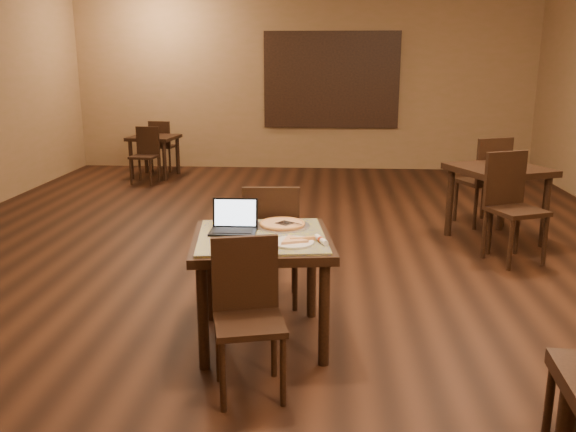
# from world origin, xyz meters

# --- Properties ---
(ground) EXTENTS (10.00, 10.00, 0.00)m
(ground) POSITION_xyz_m (0.00, 0.00, 0.00)
(ground) COLOR black
(ground) RESTS_ON ground
(wall_back) EXTENTS (8.00, 0.02, 3.00)m
(wall_back) POSITION_xyz_m (0.00, 5.00, 1.50)
(wall_back) COLOR #856244
(wall_back) RESTS_ON ground
(wall_front) EXTENTS (8.00, 0.02, 3.00)m
(wall_front) POSITION_xyz_m (0.00, -5.00, 1.50)
(wall_front) COLOR #856244
(wall_front) RESTS_ON ground
(mural) EXTENTS (2.34, 0.05, 1.64)m
(mural) POSITION_xyz_m (0.50, 4.96, 1.55)
(mural) COLOR #275A8F
(mural) RESTS_ON wall_back
(tiled_table) EXTENTS (1.03, 1.03, 0.76)m
(tiled_table) POSITION_xyz_m (0.03, -1.96, 0.66)
(tiled_table) COLOR black
(tiled_table) RESTS_ON ground
(chair_main_near) EXTENTS (0.48, 0.48, 0.91)m
(chair_main_near) POSITION_xyz_m (0.01, -2.58, 0.51)
(chair_main_near) COLOR black
(chair_main_near) RESTS_ON ground
(chair_main_far) EXTENTS (0.46, 0.46, 0.99)m
(chair_main_far) POSITION_xyz_m (0.03, -1.35, 0.56)
(chair_main_far) COLOR black
(chair_main_far) RESTS_ON ground
(laptop) EXTENTS (0.32, 0.25, 0.21)m
(laptop) POSITION_xyz_m (-0.17, -1.86, 0.82)
(laptop) COLOR black
(laptop) RESTS_ON tiled_table
(plate) EXTENTS (0.27, 0.27, 0.01)m
(plate) POSITION_xyz_m (0.25, -2.14, 0.77)
(plate) COLOR white
(plate) RESTS_ON tiled_table
(pizza_slice) EXTENTS (0.27, 0.27, 0.02)m
(pizza_slice) POSITION_xyz_m (0.25, -2.14, 0.79)
(pizza_slice) COLOR beige
(pizza_slice) RESTS_ON plate
(pizza_pan) EXTENTS (0.39, 0.39, 0.01)m
(pizza_pan) POSITION_xyz_m (0.15, -1.72, 0.77)
(pizza_pan) COLOR silver
(pizza_pan) RESTS_ON tiled_table
(pizza_whole) EXTENTS (0.32, 0.32, 0.02)m
(pizza_whole) POSITION_xyz_m (0.15, -1.72, 0.78)
(pizza_whole) COLOR beige
(pizza_whole) RESTS_ON pizza_pan
(spatula) EXTENTS (0.27, 0.24, 0.01)m
(spatula) POSITION_xyz_m (0.17, -1.74, 0.79)
(spatula) COLOR silver
(spatula) RESTS_ON pizza_whole
(napkin_roll) EXTENTS (0.10, 0.17, 0.04)m
(napkin_roll) POSITION_xyz_m (0.43, -2.10, 0.78)
(napkin_roll) COLOR white
(napkin_roll) RESTS_ON tiled_table
(other_table_a) EXTENTS (1.13, 1.13, 0.81)m
(other_table_a) POSITION_xyz_m (2.26, 0.59, 0.67)
(other_table_a) COLOR black
(other_table_a) RESTS_ON ground
(other_table_a_chair_near) EXTENTS (0.60, 0.60, 1.05)m
(other_table_a_chair_near) POSITION_xyz_m (2.23, -0.03, 0.59)
(other_table_a_chair_near) COLOR black
(other_table_a_chair_near) RESTS_ON ground
(other_table_a_chair_far) EXTENTS (0.60, 0.60, 1.05)m
(other_table_a_chair_far) POSITION_xyz_m (2.30, 1.21, 0.59)
(other_table_a_chair_far) COLOR black
(other_table_a_chair_far) RESTS_ON ground
(other_table_b) EXTENTS (0.81, 0.81, 0.68)m
(other_table_b) POSITION_xyz_m (-2.41, 4.00, 0.56)
(other_table_b) COLOR black
(other_table_b) RESTS_ON ground
(other_table_b_chair_near) EXTENTS (0.42, 0.42, 0.88)m
(other_table_b_chair_near) POSITION_xyz_m (-2.40, 3.49, 0.49)
(other_table_b_chair_near) COLOR black
(other_table_b_chair_near) RESTS_ON ground
(other_table_b_chair_far) EXTENTS (0.42, 0.42, 0.88)m
(other_table_b_chair_far) POSITION_xyz_m (-2.42, 4.51, 0.49)
(other_table_b_chair_far) COLOR black
(other_table_b_chair_far) RESTS_ON ground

